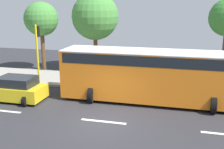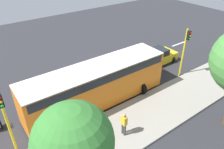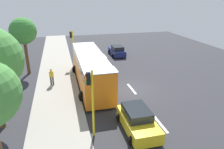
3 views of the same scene
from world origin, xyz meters
TOP-DOWN VIEW (x-y plane):
  - ground_plane at (0.00, 0.00)m, footprint 40.00×60.00m
  - sidewalk at (7.00, 0.00)m, footprint 4.00×60.00m
  - lane_stripe_far_north at (0.00, -12.00)m, footprint 0.20×2.40m
  - lane_stripe_north at (0.00, -6.00)m, footprint 0.20×2.40m
  - lane_stripe_mid at (0.00, 0.00)m, footprint 0.20×2.40m
  - lane_stripe_south at (0.00, 6.00)m, footprint 0.20×2.40m
  - car_yellow_cab at (1.82, 6.32)m, footprint 2.26×3.97m
  - car_dark_blue at (-1.83, -11.83)m, footprint 2.15×3.86m
  - city_bus at (3.64, -2.05)m, footprint 3.20×11.00m
  - motorcycle at (2.11, -9.30)m, footprint 0.60×1.30m
  - pedestrian_near_signal at (7.43, -2.53)m, footprint 0.40×0.24m
  - traffic_light_corner at (4.85, -8.41)m, footprint 0.49×0.24m
  - traffic_light_midblock at (4.85, 6.20)m, footprint 0.49×0.24m
  - street_tree_center at (10.08, -6.99)m, footprint 2.86×2.86m

SIDE VIEW (x-z plane):
  - ground_plane at x=0.00m, z-range -0.10..0.00m
  - lane_stripe_far_north at x=0.00m, z-range 0.00..0.01m
  - lane_stripe_north at x=0.00m, z-range 0.00..0.01m
  - lane_stripe_mid at x=0.00m, z-range 0.00..0.01m
  - lane_stripe_south at x=0.00m, z-range 0.00..0.01m
  - sidewalk at x=7.00m, z-range 0.00..0.15m
  - motorcycle at x=2.11m, z-range -0.12..1.41m
  - car_dark_blue at x=-1.83m, z-range -0.05..1.47m
  - car_yellow_cab at x=1.82m, z-range -0.05..1.47m
  - pedestrian_near_signal at x=7.43m, z-range 0.21..1.90m
  - city_bus at x=3.64m, z-range 0.27..3.43m
  - traffic_light_corner at x=4.85m, z-range 0.68..5.18m
  - traffic_light_midblock at x=4.85m, z-range 0.68..5.18m
  - street_tree_center at x=10.08m, z-range 1.66..7.97m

